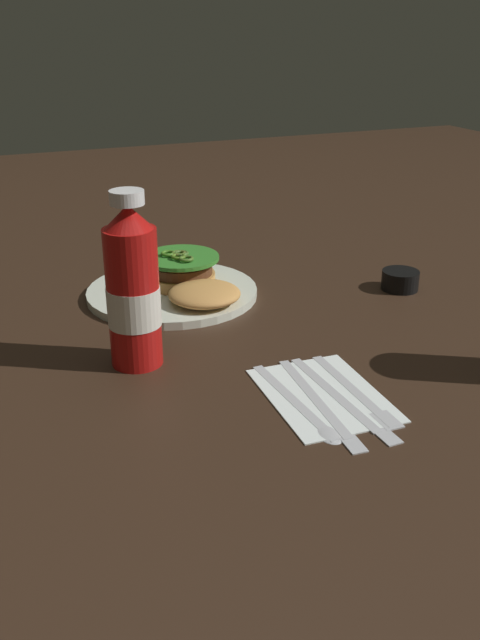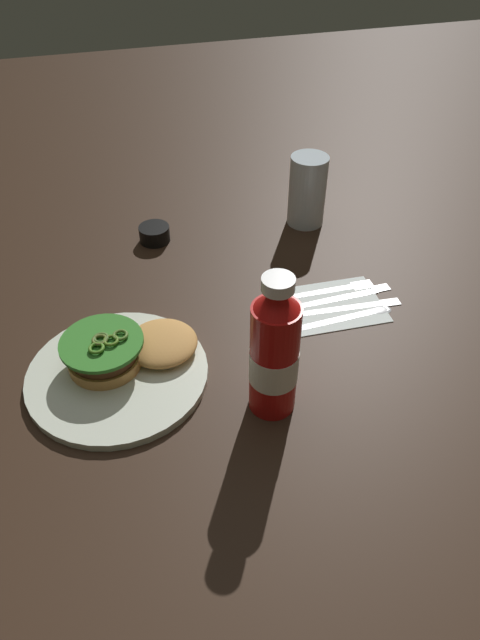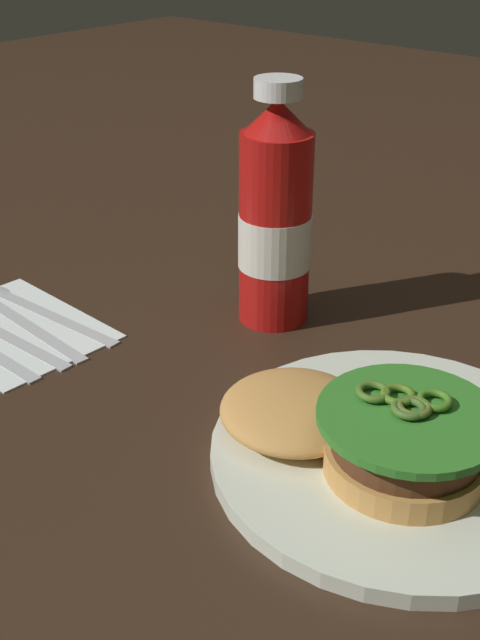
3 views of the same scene
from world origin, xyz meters
The scene contains 11 objects.
ground_plane centered at (0.00, 0.00, 0.00)m, with size 3.00×3.00×0.00m, color #322015.
dinner_plate centered at (-0.16, -0.08, 0.01)m, with size 0.26×0.26×0.01m, color silver.
burger_sandwich centered at (-0.14, -0.06, 0.03)m, with size 0.20×0.12×0.05m.
ketchup_bottle centered at (0.04, -0.19, 0.10)m, with size 0.06×0.06×0.22m.
water_glass centered at (0.26, 0.24, 0.07)m, with size 0.07×0.07×0.14m, color silver.
condiment_cup centered at (-0.04, 0.26, 0.02)m, with size 0.06×0.06×0.03m, color black.
napkin centered at (0.21, -0.02, 0.00)m, with size 0.17×0.12×0.00m, color white.
spoon_utensil centered at (0.23, -0.05, 0.00)m, with size 0.19×0.03×0.00m.
butter_knife centered at (0.23, -0.03, 0.00)m, with size 0.21×0.03×0.00m.
steak_knife centered at (0.23, -0.01, 0.00)m, with size 0.21×0.02×0.00m.
fork_utensil centered at (0.23, 0.02, 0.00)m, with size 0.18×0.02×0.00m.
Camera 2 is at (-0.14, -0.68, 0.61)m, focal length 31.97 mm.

